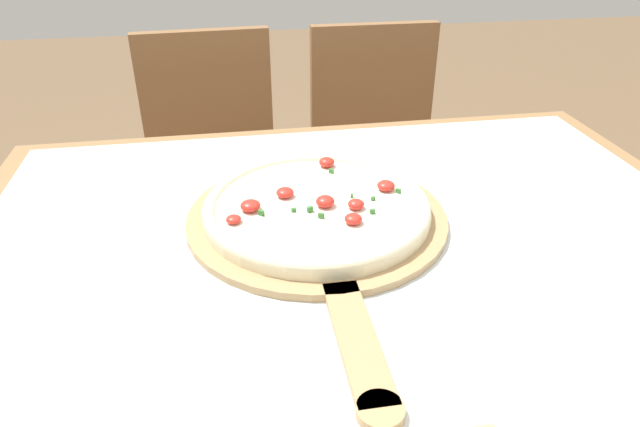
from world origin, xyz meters
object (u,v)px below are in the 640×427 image
Objects in this scene: pizza_peel at (319,224)px; chair_right at (377,155)px; pizza at (317,207)px; chair_left at (214,167)px.

chair_right is (0.32, 0.82, -0.27)m from pizza_peel.
pizza is 0.90m from chair_right.
chair_right is at bearing -3.15° from chair_left.
pizza_peel is 0.88m from chair_left.
pizza_peel is 0.69× the size of chair_left.
pizza is at bearing -80.70° from chair_left.
pizza_peel is 0.03m from pizza.
chair_right is (0.32, 0.79, -0.29)m from pizza.
pizza_peel is at bearing -81.01° from chair_left.
chair_left reaches higher than pizza.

